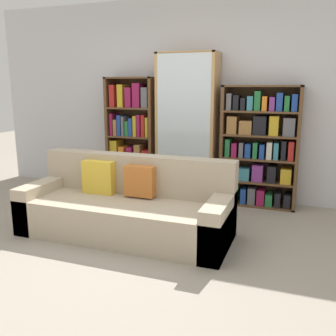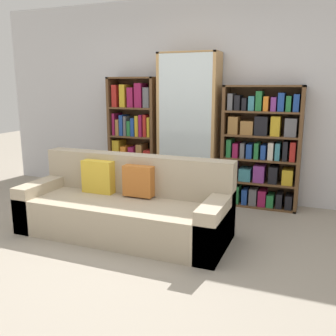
{
  "view_description": "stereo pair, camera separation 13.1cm",
  "coord_description": "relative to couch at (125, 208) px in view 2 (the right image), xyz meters",
  "views": [
    {
      "loc": [
        1.51,
        -2.78,
        1.55
      ],
      "look_at": [
        0.01,
        1.29,
        0.59
      ],
      "focal_mm": 40.0,
      "sensor_mm": 36.0,
      "label": 1
    },
    {
      "loc": [
        1.63,
        -2.73,
        1.55
      ],
      "look_at": [
        0.01,
        1.29,
        0.59
      ],
      "focal_mm": 40.0,
      "sensor_mm": 36.0,
      "label": 2
    }
  ],
  "objects": [
    {
      "name": "wall_back",
      "position": [
        0.2,
        1.68,
        1.07
      ],
      "size": [
        6.2,
        0.06,
        2.7
      ],
      "color": "silver",
      "rests_on": "ground"
    },
    {
      "name": "ground_plane",
      "position": [
        0.2,
        -0.59,
        -0.28
      ],
      "size": [
        16.0,
        16.0,
        0.0
      ],
      "primitive_type": "plane",
      "color": "gray"
    },
    {
      "name": "wine_bottle",
      "position": [
        0.63,
        1.08,
        -0.12
      ],
      "size": [
        0.08,
        0.08,
        0.39
      ],
      "color": "black",
      "rests_on": "ground"
    },
    {
      "name": "bookshelf_left",
      "position": [
        -0.62,
        1.47,
        0.52
      ],
      "size": [
        0.71,
        0.32,
        1.66
      ],
      "color": "brown",
      "rests_on": "ground"
    },
    {
      "name": "display_cabinet",
      "position": [
        0.21,
        1.46,
        0.69
      ],
      "size": [
        0.8,
        0.36,
        1.97
      ],
      "color": "tan",
      "rests_on": "ground"
    },
    {
      "name": "bookshelf_right",
      "position": [
        1.17,
        1.47,
        0.48
      ],
      "size": [
        0.97,
        0.32,
        1.55
      ],
      "color": "brown",
      "rests_on": "ground"
    },
    {
      "name": "couch",
      "position": [
        0.0,
        0.0,
        0.0
      ],
      "size": [
        2.19,
        0.83,
        0.81
      ],
      "color": "tan",
      "rests_on": "ground"
    }
  ]
}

